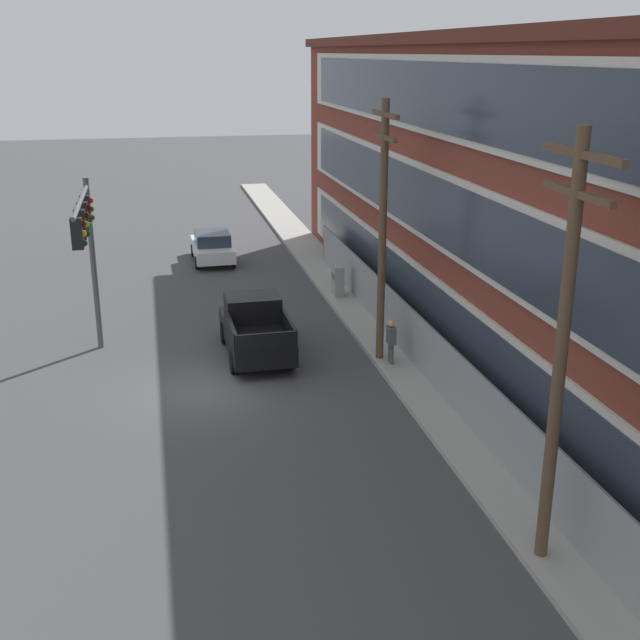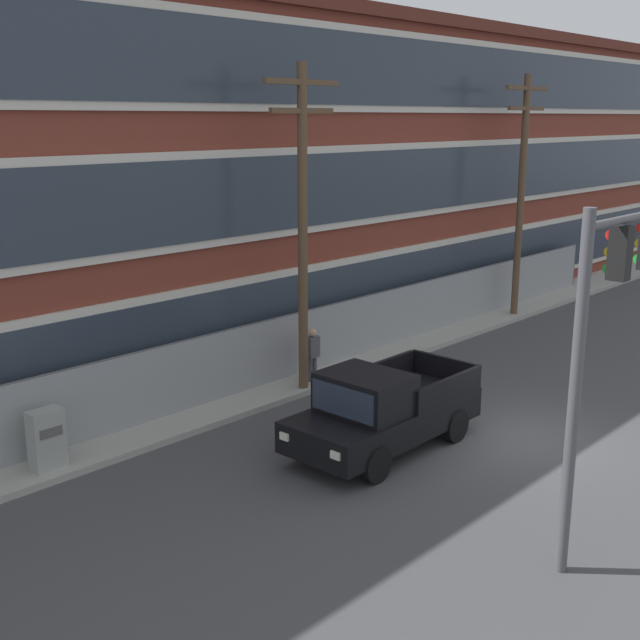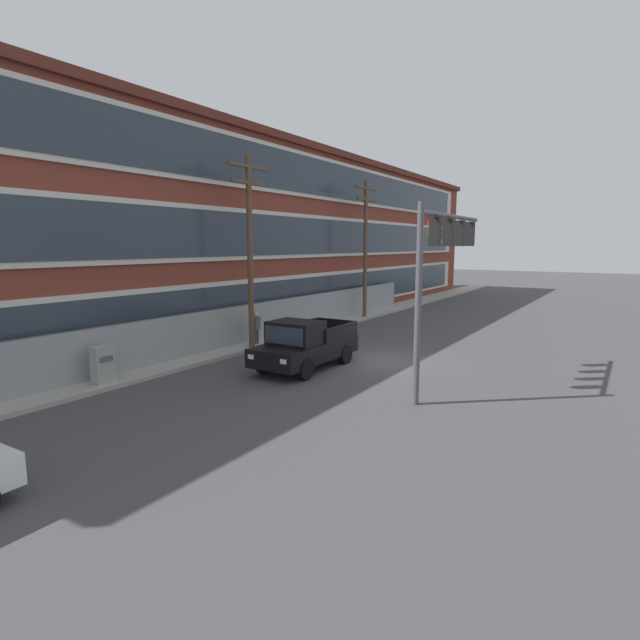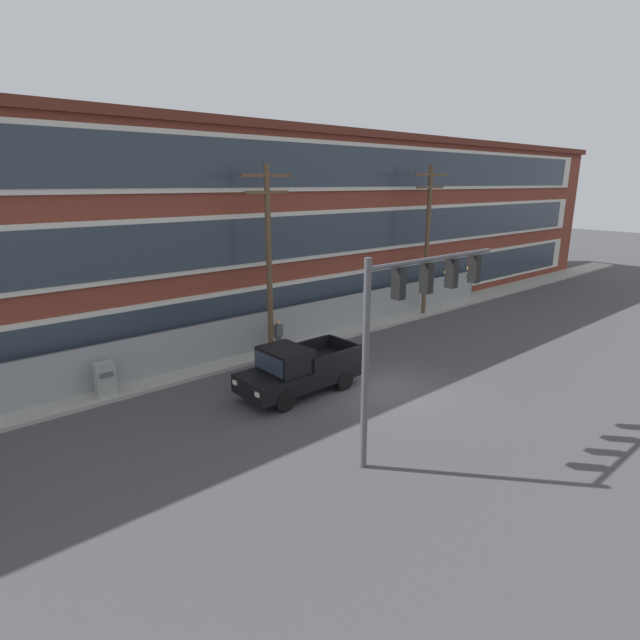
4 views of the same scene
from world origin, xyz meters
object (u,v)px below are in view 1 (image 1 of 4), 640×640
(pickup_truck_black, at_px, (255,329))
(electrical_cabinet, at_px, (338,282))
(traffic_signal_mast, at_px, (86,235))
(utility_pole_near_corner, at_px, (383,222))
(pedestrian_near_cabinet, at_px, (391,340))
(sedan_white, at_px, (212,246))
(utility_pole_midblock, at_px, (563,337))

(pickup_truck_black, distance_m, electrical_cabinet, 7.31)
(traffic_signal_mast, height_order, electrical_cabinet, traffic_signal_mast)
(utility_pole_near_corner, bearing_deg, pedestrian_near_cabinet, 20.71)
(electrical_cabinet, bearing_deg, pickup_truck_black, -36.54)
(sedan_white, height_order, pedestrian_near_cabinet, pedestrian_near_cabinet)
(traffic_signal_mast, xyz_separation_m, utility_pole_midblock, (13.13, 9.62, 0.41))
(pickup_truck_black, bearing_deg, traffic_signal_mast, -88.35)
(utility_pole_near_corner, height_order, pedestrian_near_cabinet, utility_pole_near_corner)
(traffic_signal_mast, relative_size, utility_pole_near_corner, 0.70)
(pickup_truck_black, bearing_deg, electrical_cabinet, 143.46)
(utility_pole_midblock, distance_m, pedestrian_near_cabinet, 11.78)
(traffic_signal_mast, distance_m, utility_pole_midblock, 16.29)
(sedan_white, distance_m, utility_pole_near_corner, 16.26)
(traffic_signal_mast, distance_m, pedestrian_near_cabinet, 10.53)
(utility_pole_near_corner, xyz_separation_m, pedestrian_near_cabinet, (0.59, 0.22, -3.91))
(electrical_cabinet, height_order, pedestrian_near_cabinet, pedestrian_near_cabinet)
(pickup_truck_black, bearing_deg, utility_pole_midblock, 17.66)
(electrical_cabinet, distance_m, pedestrian_near_cabinet, 8.09)
(traffic_signal_mast, bearing_deg, utility_pole_near_corner, 81.18)
(traffic_signal_mast, bearing_deg, pickup_truck_black, 91.65)
(pedestrian_near_cabinet, bearing_deg, sedan_white, -163.40)
(utility_pole_near_corner, bearing_deg, utility_pole_midblock, 0.81)
(traffic_signal_mast, distance_m, pickup_truck_black, 6.51)
(pickup_truck_black, height_order, electrical_cabinet, pickup_truck_black)
(utility_pole_midblock, height_order, electrical_cabinet, utility_pole_midblock)
(pickup_truck_black, distance_m, utility_pole_near_corner, 5.89)
(sedan_white, xyz_separation_m, utility_pole_midblock, (26.76, 4.62, 4.19))
(traffic_signal_mast, relative_size, pedestrian_near_cabinet, 3.62)
(utility_pole_midblock, height_order, pedestrian_near_cabinet, utility_pole_midblock)
(utility_pole_near_corner, bearing_deg, pickup_truck_black, -111.77)
(pickup_truck_black, distance_m, utility_pole_midblock, 14.52)
(sedan_white, bearing_deg, pedestrian_near_cabinet, 16.60)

